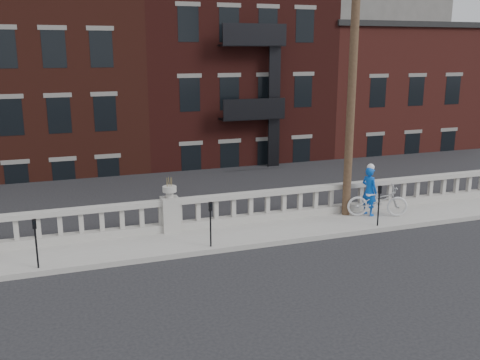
# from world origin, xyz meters

# --- Properties ---
(ground) EXTENTS (120.00, 120.00, 0.00)m
(ground) POSITION_xyz_m (0.00, 0.00, 0.00)
(ground) COLOR black
(ground) RESTS_ON ground
(sidewalk) EXTENTS (32.00, 2.20, 0.15)m
(sidewalk) POSITION_xyz_m (0.00, 3.00, 0.07)
(sidewalk) COLOR gray
(sidewalk) RESTS_ON ground
(balustrade) EXTENTS (28.00, 0.34, 1.03)m
(balustrade) POSITION_xyz_m (0.00, 3.95, 0.64)
(balustrade) COLOR gray
(balustrade) RESTS_ON sidewalk
(planter_pedestal) EXTENTS (0.55, 0.55, 1.76)m
(planter_pedestal) POSITION_xyz_m (0.00, 3.95, 0.83)
(planter_pedestal) COLOR gray
(planter_pedestal) RESTS_ON sidewalk
(lower_level) EXTENTS (80.00, 44.00, 20.80)m
(lower_level) POSITION_xyz_m (0.56, 23.04, 2.63)
(lower_level) COLOR #605E59
(lower_level) RESTS_ON ground
(utility_pole) EXTENTS (1.60, 0.28, 10.00)m
(utility_pole) POSITION_xyz_m (6.20, 3.60, 5.24)
(utility_pole) COLOR #422D1E
(utility_pole) RESTS_ON sidewalk
(parking_meter_b) EXTENTS (0.10, 0.09, 1.36)m
(parking_meter_b) POSITION_xyz_m (-3.98, 2.15, 1.00)
(parking_meter_b) COLOR black
(parking_meter_b) RESTS_ON sidewalk
(parking_meter_c) EXTENTS (0.10, 0.09, 1.36)m
(parking_meter_c) POSITION_xyz_m (0.81, 2.15, 1.00)
(parking_meter_c) COLOR black
(parking_meter_c) RESTS_ON sidewalk
(parking_meter_d) EXTENTS (0.10, 0.09, 1.36)m
(parking_meter_d) POSITION_xyz_m (6.55, 2.15, 1.00)
(parking_meter_d) COLOR black
(parking_meter_d) RESTS_ON sidewalk
(bicycle) EXTENTS (2.21, 1.42, 1.09)m
(bicycle) POSITION_xyz_m (7.12, 3.06, 0.70)
(bicycle) COLOR silver
(bicycle) RESTS_ON sidewalk
(cyclist) EXTENTS (0.58, 0.72, 1.73)m
(cyclist) POSITION_xyz_m (6.91, 3.29, 1.01)
(cyclist) COLOR #0C48B4
(cyclist) RESTS_ON sidewalk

